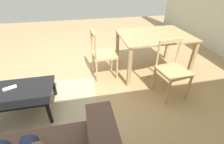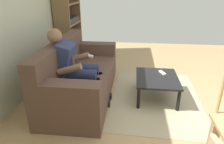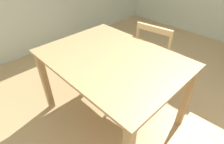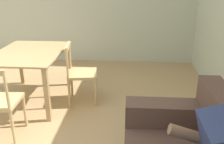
{
  "view_description": "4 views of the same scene",
  "coord_description": "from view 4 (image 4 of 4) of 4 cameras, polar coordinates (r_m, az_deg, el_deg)",
  "views": [
    {
      "loc": [
        -0.01,
        2.68,
        1.71
      ],
      "look_at": [
        -0.27,
        1.44,
        0.9
      ],
      "focal_mm": 24.75,
      "sensor_mm": 36.0,
      "label": 1
    },
    {
      "loc": [
        -2.12,
        1.24,
        1.69
      ],
      "look_at": [
        -0.27,
        1.44,
        0.9
      ],
      "focal_mm": 32.44,
      "sensor_mm": 36.0,
      "label": 2
    },
    {
      "loc": [
        -0.35,
        -0.82,
        1.61
      ],
      "look_at": [
        -1.34,
        0.14,
        0.6
      ],
      "focal_mm": 28.91,
      "sensor_mm": 36.0,
      "label": 3
    },
    {
      "loc": [
        2.03,
        1.62,
        1.78
      ],
      "look_at": [
        -0.27,
        1.44,
        0.9
      ],
      "focal_mm": 39.78,
      "sensor_mm": 36.0,
      "label": 4
    }
  ],
  "objects": [
    {
      "name": "dining_table",
      "position": [
        3.85,
        -18.39,
        2.84
      ],
      "size": [
        1.28,
        0.96,
        0.77
      ],
      "color": "tan",
      "rests_on": "ground_plane"
    },
    {
      "name": "dining_chair_near_wall",
      "position": [
        3.69,
        -7.26,
        -0.35
      ],
      "size": [
        0.48,
        0.48,
        0.9
      ],
      "color": "tan",
      "rests_on": "ground_plane"
    }
  ]
}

